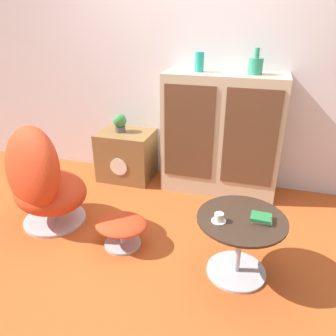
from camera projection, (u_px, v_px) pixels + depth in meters
ground_plane at (149, 247)px, 2.72m from camera, size 12.00×12.00×0.00m
wall_back at (191, 62)px, 3.38m from camera, size 6.40×0.06×2.60m
sideboard at (221, 135)px, 3.36m from camera, size 1.18×0.43×1.24m
tv_console at (127, 155)px, 3.76m from camera, size 0.60×0.47×0.56m
egg_chair at (41, 181)px, 2.83m from camera, size 0.91×0.88×0.96m
ottoman at (122, 227)px, 2.67m from camera, size 0.43×0.37×0.25m
coffee_table at (240, 239)px, 2.32m from camera, size 0.62×0.62×0.48m
vase_leftmost at (199, 62)px, 3.12m from camera, size 0.09×0.09×0.19m
vase_inner_left at (256, 65)px, 2.99m from camera, size 0.13×0.13×0.23m
potted_plant at (120, 122)px, 3.61m from camera, size 0.15×0.15×0.20m
teacup at (219, 218)px, 2.20m from camera, size 0.10×0.10×0.06m
book_stack at (261, 218)px, 2.21m from camera, size 0.14×0.13×0.04m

